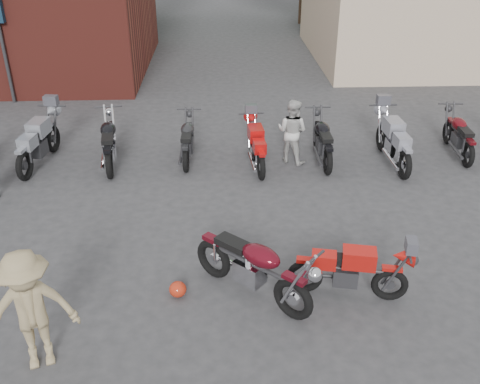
{
  "coord_description": "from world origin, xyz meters",
  "views": [
    {
      "loc": [
        -0.37,
        -6.31,
        5.4
      ],
      "look_at": [
        -0.01,
        2.05,
        0.9
      ],
      "focal_mm": 40.0,
      "sensor_mm": 36.0,
      "label": 1
    }
  ],
  "objects_px": {
    "row_bike_5": "(323,138)",
    "sportbike": "(351,268)",
    "helmet": "(178,289)",
    "row_bike_2": "(109,139)",
    "row_bike_1": "(38,139)",
    "row_bike_3": "(188,138)",
    "row_bike_4": "(256,144)",
    "row_bike_7": "(459,133)",
    "vintage_motorcycle": "(254,264)",
    "row_bike_6": "(394,139)",
    "person_tan": "(31,311)",
    "person_light": "(292,131)"
  },
  "relations": [
    {
      "from": "person_tan",
      "to": "row_bike_7",
      "type": "distance_m",
      "value": 10.46
    },
    {
      "from": "helmet",
      "to": "person_tan",
      "type": "distance_m",
      "value": 2.3
    },
    {
      "from": "person_light",
      "to": "row_bike_6",
      "type": "bearing_deg",
      "value": -152.48
    },
    {
      "from": "helmet",
      "to": "row_bike_6",
      "type": "bearing_deg",
      "value": 44.74
    },
    {
      "from": "helmet",
      "to": "row_bike_3",
      "type": "xyz_separation_m",
      "value": [
        -0.06,
        5.14,
        0.42
      ]
    },
    {
      "from": "person_light",
      "to": "row_bike_1",
      "type": "height_order",
      "value": "person_light"
    },
    {
      "from": "helmet",
      "to": "sportbike",
      "type": "bearing_deg",
      "value": -2.18
    },
    {
      "from": "row_bike_4",
      "to": "row_bike_5",
      "type": "bearing_deg",
      "value": -86.91
    },
    {
      "from": "row_bike_1",
      "to": "row_bike_2",
      "type": "distance_m",
      "value": 1.63
    },
    {
      "from": "row_bike_2",
      "to": "row_bike_7",
      "type": "bearing_deg",
      "value": -96.78
    },
    {
      "from": "vintage_motorcycle",
      "to": "helmet",
      "type": "distance_m",
      "value": 1.28
    },
    {
      "from": "person_tan",
      "to": "row_bike_7",
      "type": "xyz_separation_m",
      "value": [
        8.22,
        6.46,
        -0.32
      ]
    },
    {
      "from": "helmet",
      "to": "row_bike_6",
      "type": "xyz_separation_m",
      "value": [
        4.74,
        4.7,
        0.5
      ]
    },
    {
      "from": "row_bike_4",
      "to": "row_bike_5",
      "type": "xyz_separation_m",
      "value": [
        1.58,
        0.22,
        0.02
      ]
    },
    {
      "from": "row_bike_5",
      "to": "sportbike",
      "type": "bearing_deg",
      "value": 174.77
    },
    {
      "from": "row_bike_6",
      "to": "row_bike_2",
      "type": "bearing_deg",
      "value": 85.49
    },
    {
      "from": "row_bike_3",
      "to": "row_bike_5",
      "type": "bearing_deg",
      "value": -92.68
    },
    {
      "from": "sportbike",
      "to": "row_bike_7",
      "type": "distance_m",
      "value": 6.5
    },
    {
      "from": "row_bike_4",
      "to": "row_bike_6",
      "type": "bearing_deg",
      "value": -94.87
    },
    {
      "from": "vintage_motorcycle",
      "to": "row_bike_7",
      "type": "height_order",
      "value": "vintage_motorcycle"
    },
    {
      "from": "row_bike_2",
      "to": "row_bike_4",
      "type": "distance_m",
      "value": 3.42
    },
    {
      "from": "sportbike",
      "to": "person_light",
      "type": "xyz_separation_m",
      "value": [
        -0.27,
        5.01,
        0.24
      ]
    },
    {
      "from": "row_bike_3",
      "to": "row_bike_4",
      "type": "bearing_deg",
      "value": -104.11
    },
    {
      "from": "sportbike",
      "to": "row_bike_1",
      "type": "height_order",
      "value": "row_bike_1"
    },
    {
      "from": "person_tan",
      "to": "row_bike_4",
      "type": "relative_size",
      "value": 0.92
    },
    {
      "from": "row_bike_2",
      "to": "row_bike_7",
      "type": "distance_m",
      "value": 8.36
    },
    {
      "from": "row_bike_4",
      "to": "row_bike_5",
      "type": "distance_m",
      "value": 1.6
    },
    {
      "from": "vintage_motorcycle",
      "to": "row_bike_6",
      "type": "height_order",
      "value": "vintage_motorcycle"
    },
    {
      "from": "row_bike_1",
      "to": "row_bike_4",
      "type": "relative_size",
      "value": 1.13
    },
    {
      "from": "row_bike_1",
      "to": "row_bike_2",
      "type": "height_order",
      "value": "row_bike_1"
    },
    {
      "from": "person_tan",
      "to": "sportbike",
      "type": "bearing_deg",
      "value": -1.64
    },
    {
      "from": "helmet",
      "to": "row_bike_2",
      "type": "relative_size",
      "value": 0.13
    },
    {
      "from": "person_tan",
      "to": "row_bike_2",
      "type": "distance_m",
      "value": 6.29
    },
    {
      "from": "person_light",
      "to": "row_bike_5",
      "type": "distance_m",
      "value": 0.76
    },
    {
      "from": "sportbike",
      "to": "row_bike_7",
      "type": "relative_size",
      "value": 0.93
    },
    {
      "from": "row_bike_3",
      "to": "row_bike_4",
      "type": "xyz_separation_m",
      "value": [
        1.6,
        -0.44,
        0.01
      ]
    },
    {
      "from": "vintage_motorcycle",
      "to": "row_bike_3",
      "type": "height_order",
      "value": "vintage_motorcycle"
    },
    {
      "from": "vintage_motorcycle",
      "to": "row_bike_6",
      "type": "xyz_separation_m",
      "value": [
        3.57,
        4.77,
        -0.0
      ]
    },
    {
      "from": "row_bike_6",
      "to": "helmet",
      "type": "bearing_deg",
      "value": 132.56
    },
    {
      "from": "sportbike",
      "to": "row_bike_5",
      "type": "bearing_deg",
      "value": 96.12
    },
    {
      "from": "row_bike_2",
      "to": "row_bike_6",
      "type": "distance_m",
      "value": 6.62
    },
    {
      "from": "person_light",
      "to": "row_bike_4",
      "type": "xyz_separation_m",
      "value": [
        -0.85,
        -0.2,
        -0.21
      ]
    },
    {
      "from": "row_bike_3",
      "to": "row_bike_7",
      "type": "height_order",
      "value": "row_bike_7"
    },
    {
      "from": "helmet",
      "to": "row_bike_2",
      "type": "distance_m",
      "value": 5.33
    },
    {
      "from": "row_bike_2",
      "to": "row_bike_7",
      "type": "height_order",
      "value": "row_bike_2"
    },
    {
      "from": "helmet",
      "to": "row_bike_4",
      "type": "bearing_deg",
      "value": 71.82
    },
    {
      "from": "helmet",
      "to": "row_bike_2",
      "type": "height_order",
      "value": "row_bike_2"
    },
    {
      "from": "vintage_motorcycle",
      "to": "row_bike_7",
      "type": "relative_size",
      "value": 1.12
    },
    {
      "from": "row_bike_1",
      "to": "row_bike_3",
      "type": "distance_m",
      "value": 3.44
    },
    {
      "from": "row_bike_2",
      "to": "row_bike_5",
      "type": "bearing_deg",
      "value": -98.55
    }
  ]
}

